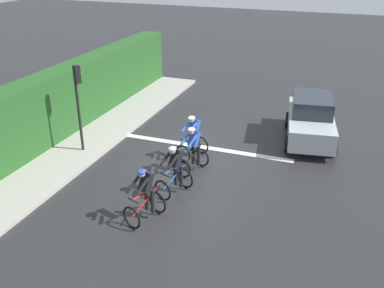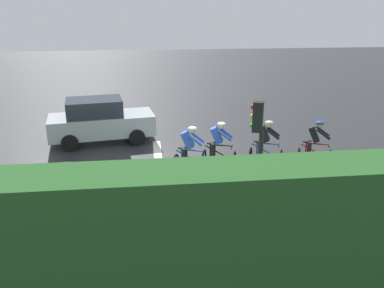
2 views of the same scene
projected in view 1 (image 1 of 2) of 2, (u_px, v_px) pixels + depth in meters
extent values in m
plane|color=#28282B|center=(194.00, 158.00, 16.06)|extent=(80.00, 80.00, 0.00)
cube|color=#ADA89E|center=(55.00, 159.00, 15.82)|extent=(2.80, 22.13, 0.12)
cube|color=gray|center=(34.00, 149.00, 15.98)|extent=(0.44, 22.13, 0.68)
cube|color=#265623|center=(23.00, 122.00, 15.66)|extent=(1.10, 22.13, 2.69)
cube|color=silver|center=(203.00, 147.00, 16.91)|extent=(7.00, 0.30, 0.01)
torus|color=black|center=(132.00, 218.00, 11.97)|extent=(0.66, 0.28, 0.68)
torus|color=black|center=(157.00, 202.00, 12.68)|extent=(0.66, 0.28, 0.68)
cylinder|color=red|center=(144.00, 202.00, 12.22)|extent=(0.37, 0.95, 0.51)
cylinder|color=red|center=(152.00, 197.00, 12.42)|extent=(0.04, 0.04, 0.55)
cylinder|color=red|center=(143.00, 195.00, 12.06)|extent=(0.28, 0.69, 0.04)
cube|color=black|center=(152.00, 188.00, 12.29)|extent=(0.17, 0.24, 0.04)
cylinder|color=black|center=(133.00, 201.00, 11.83)|extent=(0.41, 0.17, 0.03)
cube|color=black|center=(146.00, 182.00, 12.03)|extent=(0.42, 0.49, 0.57)
sphere|color=tan|center=(142.00, 174.00, 11.79)|extent=(0.20, 0.20, 0.20)
ellipsoid|color=#264CB2|center=(141.00, 172.00, 11.76)|extent=(0.32, 0.34, 0.14)
cylinder|color=black|center=(153.00, 201.00, 12.30)|extent=(0.12, 0.12, 0.74)
cylinder|color=black|center=(147.00, 198.00, 12.44)|extent=(0.12, 0.12, 0.74)
cylinder|color=black|center=(143.00, 186.00, 11.71)|extent=(0.24, 0.48, 0.37)
cylinder|color=black|center=(134.00, 182.00, 11.90)|extent=(0.24, 0.48, 0.37)
torus|color=black|center=(163.00, 190.00, 13.29)|extent=(0.66, 0.30, 0.68)
torus|color=black|center=(185.00, 178.00, 13.98)|extent=(0.66, 0.30, 0.68)
cylinder|color=#1E59B2|center=(174.00, 177.00, 13.53)|extent=(0.40, 0.94, 0.51)
cylinder|color=#1E59B2|center=(181.00, 173.00, 13.73)|extent=(0.04, 0.04, 0.55)
cylinder|color=#1E59B2|center=(173.00, 170.00, 13.38)|extent=(0.30, 0.68, 0.04)
cube|color=black|center=(181.00, 165.00, 13.60)|extent=(0.17, 0.24, 0.04)
cylinder|color=black|center=(165.00, 175.00, 13.15)|extent=(0.40, 0.18, 0.03)
cube|color=black|center=(176.00, 158.00, 13.34)|extent=(0.43, 0.49, 0.57)
sphere|color=beige|center=(172.00, 151.00, 13.11)|extent=(0.20, 0.20, 0.20)
ellipsoid|color=silver|center=(172.00, 149.00, 13.08)|extent=(0.32, 0.35, 0.14)
cylinder|color=black|center=(181.00, 176.00, 13.61)|extent=(0.12, 0.12, 0.74)
cylinder|color=black|center=(176.00, 174.00, 13.75)|extent=(0.12, 0.12, 0.74)
cylinder|color=black|center=(173.00, 161.00, 13.03)|extent=(0.26, 0.48, 0.37)
cylinder|color=black|center=(166.00, 158.00, 13.22)|extent=(0.26, 0.48, 0.37)
torus|color=black|center=(183.00, 168.00, 14.61)|extent=(0.67, 0.26, 0.68)
torus|color=black|center=(201.00, 157.00, 15.34)|extent=(0.67, 0.26, 0.68)
cylinder|color=black|center=(192.00, 156.00, 14.87)|extent=(0.34, 0.95, 0.51)
cylinder|color=black|center=(198.00, 152.00, 15.08)|extent=(0.04, 0.04, 0.55)
cylinder|color=black|center=(191.00, 149.00, 14.72)|extent=(0.26, 0.69, 0.04)
cube|color=black|center=(198.00, 145.00, 14.96)|extent=(0.16, 0.24, 0.04)
cylinder|color=black|center=(185.00, 154.00, 14.48)|extent=(0.41, 0.16, 0.03)
cube|color=#2D51B7|center=(194.00, 139.00, 14.69)|extent=(0.41, 0.48, 0.57)
sphere|color=beige|center=(191.00, 132.00, 14.45)|extent=(0.20, 0.20, 0.20)
ellipsoid|color=silver|center=(191.00, 130.00, 14.42)|extent=(0.31, 0.34, 0.14)
cylinder|color=black|center=(199.00, 155.00, 14.96)|extent=(0.12, 0.12, 0.74)
cylinder|color=black|center=(193.00, 154.00, 15.09)|extent=(0.12, 0.12, 0.74)
cylinder|color=#2D51B7|center=(193.00, 141.00, 14.37)|extent=(0.23, 0.48, 0.37)
cylinder|color=#2D51B7|center=(185.00, 139.00, 14.55)|extent=(0.23, 0.48, 0.37)
torus|color=black|center=(183.00, 154.00, 15.58)|extent=(0.66, 0.29, 0.68)
torus|color=black|center=(201.00, 145.00, 16.29)|extent=(0.66, 0.29, 0.68)
cylinder|color=#1E59B2|center=(192.00, 143.00, 15.83)|extent=(0.38, 0.94, 0.51)
cylinder|color=#1E59B2|center=(198.00, 140.00, 16.03)|extent=(0.04, 0.04, 0.55)
cylinder|color=#1E59B2|center=(191.00, 137.00, 15.68)|extent=(0.29, 0.69, 0.04)
cube|color=black|center=(198.00, 133.00, 15.91)|extent=(0.17, 0.24, 0.04)
cylinder|color=black|center=(185.00, 140.00, 15.44)|extent=(0.41, 0.18, 0.03)
cube|color=#2D51B7|center=(194.00, 127.00, 15.64)|extent=(0.42, 0.49, 0.57)
sphere|color=beige|center=(191.00, 120.00, 15.40)|extent=(0.20, 0.20, 0.20)
ellipsoid|color=silver|center=(191.00, 118.00, 15.37)|extent=(0.32, 0.35, 0.14)
cylinder|color=black|center=(199.00, 143.00, 15.91)|extent=(0.12, 0.12, 0.74)
cylinder|color=black|center=(194.00, 141.00, 16.05)|extent=(0.12, 0.12, 0.74)
cylinder|color=#2D51B7|center=(192.00, 129.00, 15.33)|extent=(0.25, 0.48, 0.37)
cylinder|color=#2D51B7|center=(186.00, 127.00, 15.51)|extent=(0.25, 0.48, 0.37)
cube|color=#B7BCC1|center=(310.00, 124.00, 17.25)|extent=(2.30, 4.31, 0.80)
cube|color=#262D38|center=(312.00, 104.00, 17.17)|extent=(1.80, 2.33, 0.66)
cylinder|color=black|center=(333.00, 147.00, 16.13)|extent=(0.31, 0.67, 0.64)
cylinder|color=black|center=(288.00, 144.00, 16.44)|extent=(0.31, 0.67, 0.64)
cylinder|color=black|center=(328.00, 122.00, 18.39)|extent=(0.31, 0.67, 0.64)
cylinder|color=black|center=(288.00, 119.00, 18.69)|extent=(0.31, 0.67, 0.64)
cube|color=#EAEACC|center=(328.00, 143.00, 15.33)|extent=(0.29, 0.12, 0.16)
cube|color=#EAEACC|center=(298.00, 141.00, 15.52)|extent=(0.29, 0.12, 0.16)
cylinder|color=black|center=(80.00, 119.00, 15.92)|extent=(0.10, 0.10, 2.70)
cube|color=black|center=(77.00, 74.00, 15.28)|extent=(0.26, 0.26, 0.64)
sphere|color=red|center=(79.00, 68.00, 15.27)|extent=(0.11, 0.11, 0.11)
sphere|color=orange|center=(80.00, 74.00, 15.35)|extent=(0.11, 0.11, 0.11)
sphere|color=green|center=(80.00, 79.00, 15.44)|extent=(0.11, 0.11, 0.11)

